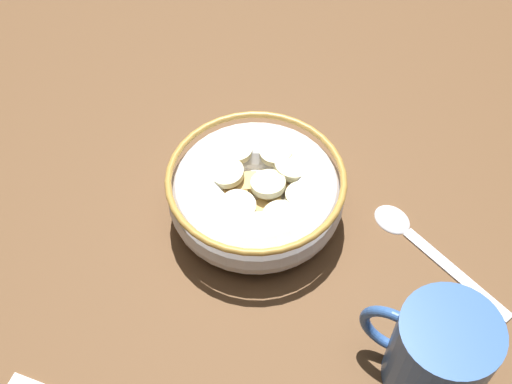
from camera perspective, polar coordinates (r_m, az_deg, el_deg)
ground_plane at (r=61.04cm, az=-0.00°, el=-2.28°), size 138.95×138.95×2.00cm
cereal_bowl at (r=57.91cm, az=0.01°, el=-0.08°), size 15.41×15.41×5.45cm
spoon at (r=60.01cm, az=13.29°, el=-3.63°), size 14.33×6.77×0.80cm
coffee_mug at (r=50.84cm, az=15.24°, el=-13.10°), size 9.90×7.26×8.01cm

